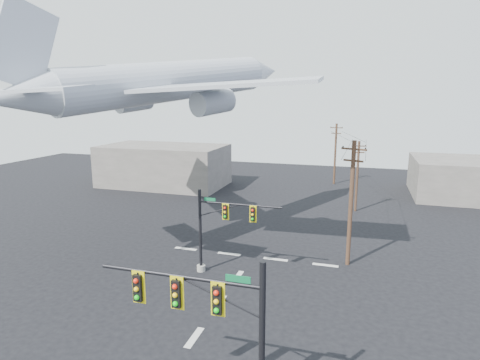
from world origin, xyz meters
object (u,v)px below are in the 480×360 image
(signal_mast_far, at_px, (217,230))
(utility_pole_b, at_px, (357,175))
(signal_mast_near, at_px, (219,332))
(utility_pole_a, at_px, (351,201))
(airliner, at_px, (172,83))
(utility_pole_c, at_px, (335,153))

(signal_mast_far, relative_size, utility_pole_b, 0.79)
(signal_mast_near, xyz_separation_m, utility_pole_a, (4.31, 17.80, 1.09))
(utility_pole_a, bearing_deg, airliner, -161.13)
(utility_pole_b, bearing_deg, signal_mast_near, -108.83)
(signal_mast_far, xyz_separation_m, utility_pole_a, (9.27, 4.57, 1.70))
(signal_mast_far, distance_m, utility_pole_b, 22.71)
(signal_mast_far, height_order, utility_pole_c, utility_pole_c)
(utility_pole_a, bearing_deg, signal_mast_far, -132.56)
(utility_pole_a, relative_size, utility_pole_c, 1.07)
(signal_mast_far, relative_size, utility_pole_a, 0.66)
(signal_mast_far, height_order, utility_pole_a, utility_pole_a)
(signal_mast_far, xyz_separation_m, utility_pole_b, (9.50, 20.61, 0.82))
(signal_mast_near, xyz_separation_m, signal_mast_far, (-4.96, 13.24, -0.61))
(airliner, bearing_deg, utility_pole_b, -21.36)
(utility_pole_b, distance_m, utility_pole_c, 15.10)
(signal_mast_near, xyz_separation_m, utility_pole_c, (1.06, 48.53, 0.75))
(utility_pole_a, bearing_deg, utility_pole_c, 117.26)
(utility_pole_c, bearing_deg, signal_mast_far, -91.81)
(utility_pole_b, xyz_separation_m, utility_pole_c, (-3.48, 14.68, 0.54))
(utility_pole_a, relative_size, utility_pole_b, 1.21)
(signal_mast_near, relative_size, utility_pole_c, 0.78)
(signal_mast_far, height_order, airliner, airliner)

